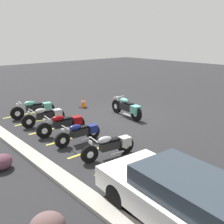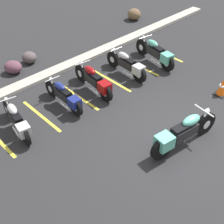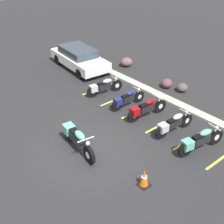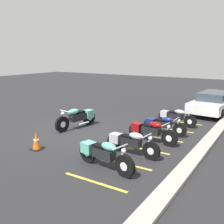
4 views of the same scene
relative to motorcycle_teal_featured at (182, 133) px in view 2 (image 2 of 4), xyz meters
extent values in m
plane|color=#262628|center=(0.42, 0.19, -0.52)|extent=(60.00, 60.00, 0.00)
cylinder|color=black|center=(0.98, -0.14, -0.15)|extent=(0.75, 0.23, 0.74)
cylinder|color=silver|center=(0.98, -0.14, -0.15)|extent=(0.30, 0.18, 0.28)
cylinder|color=black|center=(-0.73, 0.10, -0.15)|extent=(0.75, 0.23, 0.74)
cylinder|color=silver|center=(-0.73, 0.10, -0.15)|extent=(0.30, 0.18, 0.28)
cube|color=black|center=(0.07, -0.01, 0.02)|extent=(0.88, 0.43, 0.33)
ellipsoid|color=#59B29E|center=(0.29, -0.04, 0.32)|extent=(0.66, 0.37, 0.27)
cube|color=black|center=(-0.12, 0.01, 0.24)|extent=(0.52, 0.33, 0.09)
cube|color=#59B29E|center=(-0.67, 0.09, 0.05)|extent=(0.50, 0.46, 0.38)
cylinder|color=silver|center=(0.85, -0.12, 0.14)|extent=(0.30, 0.11, 0.59)
cylinder|color=silver|center=(0.78, -0.11, 0.43)|extent=(0.14, 0.69, 0.04)
sphere|color=silver|center=(0.92, -0.13, 0.34)|extent=(0.16, 0.16, 0.16)
cylinder|color=silver|center=(-0.18, 0.18, -0.31)|extent=(0.62, 0.16, 0.08)
cylinder|color=black|center=(-2.85, 4.57, -0.21)|extent=(0.22, 0.63, 0.62)
cylinder|color=silver|center=(-2.85, 4.57, -0.21)|extent=(0.16, 0.25, 0.23)
cylinder|color=black|center=(-3.10, 3.15, -0.21)|extent=(0.22, 0.63, 0.62)
cylinder|color=silver|center=(-3.10, 3.15, -0.21)|extent=(0.16, 0.25, 0.23)
cube|color=black|center=(-2.98, 3.81, -0.07)|extent=(0.38, 0.74, 0.28)
ellipsoid|color=#B7B7BC|center=(-2.95, 4.00, 0.19)|extent=(0.33, 0.56, 0.22)
cube|color=black|center=(-3.01, 3.66, 0.12)|extent=(0.29, 0.44, 0.07)
cube|color=#B7B7BC|center=(-3.09, 3.19, -0.04)|extent=(0.40, 0.43, 0.32)
cylinder|color=silver|center=(-2.87, 4.46, 0.04)|extent=(0.10, 0.25, 0.50)
cylinder|color=silver|center=(-2.88, 4.41, 0.28)|extent=(0.58, 0.13, 0.03)
sphere|color=silver|center=(-2.86, 4.53, 0.20)|extent=(0.13, 0.13, 0.13)
cylinder|color=silver|center=(-3.15, 3.61, -0.35)|extent=(0.15, 0.52, 0.07)
cylinder|color=black|center=(-1.18, 4.60, -0.21)|extent=(0.13, 0.61, 0.60)
cylinder|color=silver|center=(-1.18, 4.60, -0.21)|extent=(0.12, 0.23, 0.23)
cylinder|color=black|center=(-1.23, 3.19, -0.21)|extent=(0.13, 0.61, 0.60)
cylinder|color=silver|center=(-1.23, 3.19, -0.21)|extent=(0.12, 0.23, 0.23)
cube|color=black|center=(-1.21, 3.85, -0.08)|extent=(0.28, 0.70, 0.27)
ellipsoid|color=navy|center=(-1.20, 4.03, 0.17)|extent=(0.26, 0.52, 0.22)
cube|color=black|center=(-1.22, 3.69, 0.10)|extent=(0.23, 0.41, 0.07)
cube|color=navy|center=(-1.23, 3.23, -0.05)|extent=(0.34, 0.38, 0.31)
cylinder|color=silver|center=(-1.19, 4.49, 0.02)|extent=(0.06, 0.24, 0.49)
cylinder|color=silver|center=(-1.19, 4.44, 0.26)|extent=(0.57, 0.05, 0.03)
sphere|color=silver|center=(-1.18, 4.56, 0.19)|extent=(0.13, 0.13, 0.13)
cylinder|color=silver|center=(-1.35, 3.63, -0.35)|extent=(0.08, 0.50, 0.06)
cylinder|color=black|center=(0.17, 4.64, -0.19)|extent=(0.20, 0.67, 0.66)
cylinder|color=silver|center=(0.17, 4.64, -0.19)|extent=(0.15, 0.26, 0.25)
cylinder|color=black|center=(-0.01, 3.11, -0.19)|extent=(0.20, 0.67, 0.66)
cylinder|color=silver|center=(-0.01, 3.11, -0.19)|extent=(0.15, 0.26, 0.25)
cube|color=black|center=(0.07, 3.83, -0.04)|extent=(0.37, 0.78, 0.30)
ellipsoid|color=maroon|center=(0.10, 4.03, 0.23)|extent=(0.32, 0.58, 0.24)
cube|color=black|center=(0.05, 3.66, 0.16)|extent=(0.29, 0.46, 0.08)
cube|color=maroon|center=(-0.01, 3.16, -0.01)|extent=(0.40, 0.44, 0.34)
cylinder|color=silver|center=(0.16, 4.53, 0.07)|extent=(0.09, 0.27, 0.53)
cylinder|color=silver|center=(0.15, 4.47, 0.33)|extent=(0.62, 0.11, 0.04)
sphere|color=silver|center=(0.17, 4.59, 0.25)|extent=(0.14, 0.14, 0.14)
cylinder|color=silver|center=(-0.09, 3.60, -0.33)|extent=(0.14, 0.55, 0.07)
cylinder|color=black|center=(1.77, 4.60, -0.20)|extent=(0.16, 0.64, 0.64)
cylinder|color=silver|center=(1.77, 4.60, -0.20)|extent=(0.14, 0.25, 0.24)
cylinder|color=black|center=(1.67, 3.10, -0.20)|extent=(0.16, 0.64, 0.64)
cylinder|color=silver|center=(1.67, 3.10, -0.20)|extent=(0.14, 0.25, 0.24)
cube|color=black|center=(1.71, 3.80, -0.05)|extent=(0.32, 0.75, 0.29)
ellipsoid|color=#B7B7BC|center=(1.73, 3.99, 0.21)|extent=(0.29, 0.56, 0.23)
cube|color=black|center=(1.70, 3.64, 0.14)|extent=(0.26, 0.44, 0.08)
cube|color=#B7B7BC|center=(1.67, 3.15, -0.02)|extent=(0.37, 0.41, 0.33)
cylinder|color=silver|center=(1.76, 4.48, 0.05)|extent=(0.07, 0.26, 0.51)
cylinder|color=silver|center=(1.76, 4.42, 0.30)|extent=(0.60, 0.07, 0.03)
sphere|color=silver|center=(1.76, 4.55, 0.23)|extent=(0.13, 0.13, 0.13)
cylinder|color=silver|center=(1.56, 3.57, -0.34)|extent=(0.10, 0.53, 0.07)
cylinder|color=black|center=(3.34, 4.47, -0.18)|extent=(0.24, 0.69, 0.68)
cylinder|color=silver|center=(3.34, 4.47, -0.18)|extent=(0.17, 0.28, 0.26)
cylinder|color=black|center=(3.05, 2.91, -0.18)|extent=(0.24, 0.69, 0.68)
cylinder|color=silver|center=(3.05, 2.91, -0.18)|extent=(0.17, 0.28, 0.26)
cube|color=black|center=(3.19, 3.64, -0.02)|extent=(0.42, 0.82, 0.31)
ellipsoid|color=#59B29E|center=(3.22, 3.84, 0.25)|extent=(0.37, 0.61, 0.25)
cube|color=black|center=(3.16, 3.47, 0.18)|extent=(0.32, 0.49, 0.08)
cube|color=#59B29E|center=(3.06, 2.96, 0.01)|extent=(0.44, 0.47, 0.35)
cylinder|color=silver|center=(3.32, 4.35, 0.09)|extent=(0.11, 0.28, 0.55)
cylinder|color=silver|center=(3.31, 4.29, 0.36)|extent=(0.63, 0.15, 0.04)
sphere|color=silver|center=(3.33, 4.42, 0.27)|extent=(0.14, 0.14, 0.14)
cylinder|color=silver|center=(3.00, 3.41, -0.33)|extent=(0.17, 0.57, 0.07)
cube|color=#A8A399|center=(0.42, 5.83, -0.46)|extent=(18.00, 0.50, 0.12)
ellipsoid|color=#4F4547|center=(-0.49, 7.15, -0.28)|extent=(0.63, 0.65, 0.47)
ellipsoid|color=brown|center=(-1.36, 6.90, -0.27)|extent=(0.88, 0.91, 0.49)
ellipsoid|color=brown|center=(5.87, 7.30, -0.23)|extent=(0.81, 0.82, 0.57)
cube|color=black|center=(3.14, 0.57, -0.50)|extent=(0.40, 0.40, 0.03)
cone|color=#EA590F|center=(3.14, 0.57, -0.18)|extent=(0.32, 0.32, 0.66)
cylinder|color=white|center=(3.14, 0.57, -0.15)|extent=(0.20, 0.20, 0.06)
cube|color=gold|center=(-2.10, 3.92, -0.51)|extent=(0.10, 2.10, 0.00)
cube|color=gold|center=(-0.56, 3.92, -0.51)|extent=(0.10, 2.10, 0.00)
cube|color=gold|center=(0.98, 3.92, -0.51)|extent=(0.10, 2.10, 0.00)
cube|color=gold|center=(2.53, 3.92, -0.51)|extent=(0.10, 2.10, 0.00)
cube|color=gold|center=(4.07, 3.92, -0.51)|extent=(0.10, 2.10, 0.00)
camera|label=1|loc=(-9.27, 9.27, 3.52)|focal=42.00mm
camera|label=2|loc=(-5.82, -3.27, 5.84)|focal=50.00mm
camera|label=3|loc=(8.44, -5.37, 7.14)|focal=50.00mm
camera|label=4|loc=(9.46, 7.91, 2.97)|focal=42.00mm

